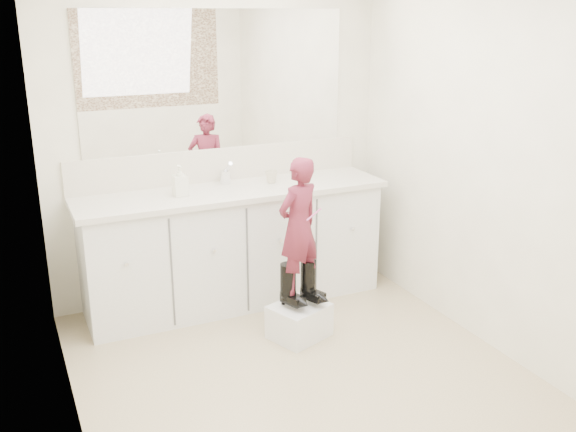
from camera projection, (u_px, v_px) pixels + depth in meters
name	position (u px, v px, depth m)	size (l,w,h in m)	color
floor	(306.00, 379.00, 3.88)	(3.00, 3.00, 0.00)	#998564
wall_back	(219.00, 140.00, 4.81)	(2.60, 2.60, 0.00)	beige
wall_front	(501.00, 291.00, 2.21)	(2.60, 2.60, 0.00)	beige
wall_left	(59.00, 218.00, 2.99)	(3.00, 3.00, 0.00)	beige
wall_right	(493.00, 165.00, 4.03)	(3.00, 3.00, 0.00)	beige
vanity_cabinet	(234.00, 248.00, 4.81)	(2.20, 0.55, 0.85)	silver
countertop	(233.00, 192.00, 4.66)	(2.28, 0.58, 0.04)	beige
backsplash	(220.00, 164.00, 4.85)	(2.28, 0.03, 0.25)	beige
mirror	(217.00, 80.00, 4.66)	(2.00, 0.02, 1.00)	white
dot_panel	(513.00, 163.00, 2.08)	(2.00, 0.01, 1.20)	#472819
faucet	(225.00, 177.00, 4.78)	(0.08, 0.08, 0.10)	silver
cup	(271.00, 177.00, 4.81)	(0.10, 0.10, 0.09)	beige
soap_bottle	(180.00, 180.00, 4.46)	(0.10, 0.10, 0.21)	white
step_stool	(299.00, 321.00, 4.35)	(0.36, 0.30, 0.23)	silver
boot_left	(288.00, 285.00, 4.25)	(0.11, 0.20, 0.30)	black
boot_right	(308.00, 282.00, 4.31)	(0.11, 0.20, 0.30)	black
toddler	(298.00, 226.00, 4.16)	(0.33, 0.22, 0.92)	#A2314B
toothbrush	(314.00, 215.00, 4.09)	(0.01, 0.01, 0.14)	#DB55A0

